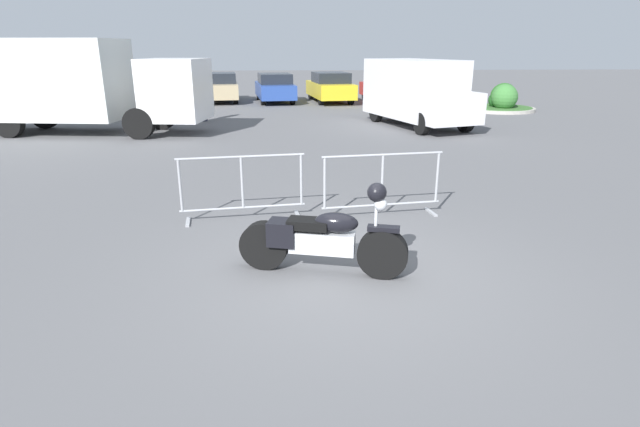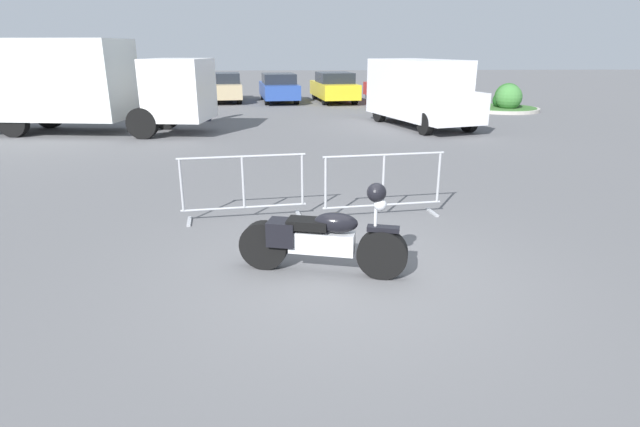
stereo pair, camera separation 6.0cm
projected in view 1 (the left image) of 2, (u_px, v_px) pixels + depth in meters
ground_plane at (347, 275)px, 6.23m from camera, size 120.00×120.00×0.00m
motorcycle at (322, 238)px, 6.17m from camera, size 2.10×0.70×1.20m
crowd_barrier_near at (242, 187)px, 8.09m from camera, size 2.03×0.69×1.07m
crowd_barrier_far at (382, 185)px, 8.23m from camera, size 2.03×0.69×1.07m
box_truck at (72, 83)px, 16.09m from camera, size 7.93×3.25×2.98m
delivery_van at (416, 91)px, 17.81m from camera, size 3.32×5.35×2.31m
parked_car_green at (106, 88)px, 25.59m from camera, size 2.27×4.49×1.46m
parked_car_white at (163, 88)px, 25.74m from camera, size 2.26×4.46×1.45m
parked_car_tan at (220, 87)px, 26.11m from camera, size 2.30×4.54×1.48m
parked_car_blue at (275, 88)px, 25.88m from camera, size 2.26×4.47×1.45m
parked_car_yellow at (330, 87)px, 25.93m from camera, size 2.34×4.63×1.51m
parked_car_red at (385, 88)px, 26.05m from camera, size 2.17×4.27×1.39m
pedestrian at (203, 97)px, 19.04m from camera, size 0.48×0.48×1.69m
planter_island at (502, 100)px, 22.54m from camera, size 3.23×3.23×1.21m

